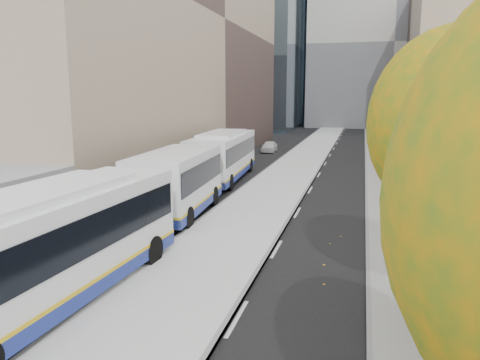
% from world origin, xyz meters
% --- Properties ---
extents(bus_platform, '(4.25, 150.00, 0.15)m').
position_xyz_m(bus_platform, '(-3.88, 35.00, 0.07)').
color(bus_platform, '#B8B8B8').
rests_on(bus_platform, ground).
extents(sidewalk, '(4.75, 150.00, 0.08)m').
position_xyz_m(sidewalk, '(4.12, 35.00, 0.04)').
color(sidewalk, gray).
rests_on(sidewalk, ground).
extents(building_midrise, '(24.00, 46.00, 25.00)m').
position_xyz_m(building_midrise, '(-22.50, 41.00, 12.50)').
color(building_midrise, gray).
rests_on(building_midrise, ground).
extents(building_far_block, '(30.00, 18.00, 30.00)m').
position_xyz_m(building_far_block, '(6.00, 96.00, 15.00)').
color(building_far_block, '#A4A096').
rests_on(building_far_block, ground).
extents(tree_c, '(4.20, 4.20, 7.28)m').
position_xyz_m(tree_c, '(3.60, 13.00, 5.25)').
color(tree_c, black).
rests_on(tree_c, sidewalk).
extents(bus_far, '(4.03, 19.41, 3.21)m').
position_xyz_m(bus_far, '(-7.81, 27.79, 1.75)').
color(bus_far, white).
rests_on(bus_far, ground).
extents(distant_car, '(1.46, 3.48, 1.17)m').
position_xyz_m(distant_car, '(-8.08, 49.17, 0.59)').
color(distant_car, silver).
rests_on(distant_car, ground).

